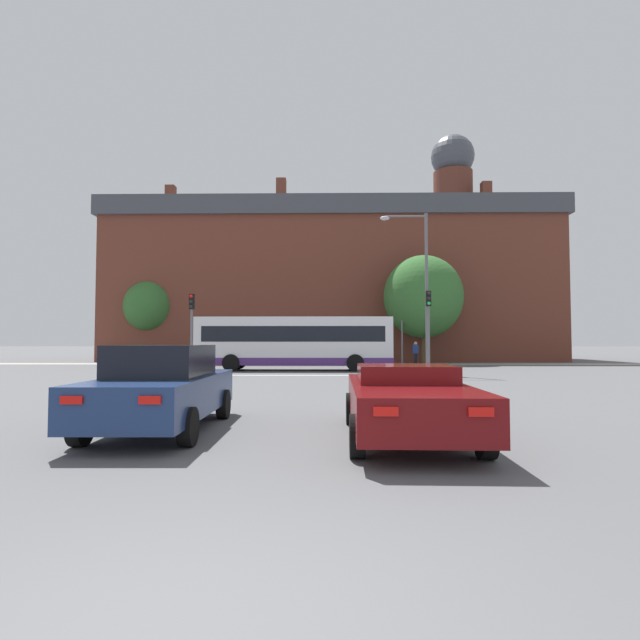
# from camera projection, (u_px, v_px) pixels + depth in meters

# --- Properties ---
(stop_line_strip) EXTENTS (9.78, 0.30, 0.01)m
(stop_line_strip) POSITION_uv_depth(u_px,v_px,m) (310.00, 375.00, 25.26)
(stop_line_strip) COLOR silver
(stop_line_strip) RESTS_ON ground_plane
(far_pavement) EXTENTS (70.87, 2.50, 0.01)m
(far_pavement) POSITION_uv_depth(u_px,v_px,m) (316.00, 364.00, 38.36)
(far_pavement) COLOR #A09B91
(far_pavement) RESTS_ON ground_plane
(brick_civic_building) EXTENTS (41.07, 14.95, 22.37)m
(brick_civic_building) POSITION_uv_depth(u_px,v_px,m) (333.00, 284.00, 49.44)
(brick_civic_building) COLOR brown
(brick_civic_building) RESTS_ON ground_plane
(car_saloon_left) EXTENTS (2.02, 4.82, 1.63)m
(car_saloon_left) POSITION_uv_depth(u_px,v_px,m) (163.00, 388.00, 9.54)
(car_saloon_left) COLOR navy
(car_saloon_left) RESTS_ON ground_plane
(car_roadster_right) EXTENTS (2.15, 4.96, 1.28)m
(car_roadster_right) POSITION_uv_depth(u_px,v_px,m) (406.00, 399.00, 8.76)
(car_roadster_right) COLOR #600C0F
(car_roadster_right) RESTS_ON ground_plane
(bus_crossing_lead) EXTENTS (11.55, 2.75, 3.17)m
(bus_crossing_lead) POSITION_uv_depth(u_px,v_px,m) (294.00, 342.00, 29.90)
(bus_crossing_lead) COLOR silver
(bus_crossing_lead) RESTS_ON ground_plane
(traffic_light_near_right) EXTENTS (0.26, 0.31, 4.34)m
(traffic_light_near_right) POSITION_uv_depth(u_px,v_px,m) (429.00, 318.00, 25.70)
(traffic_light_near_right) COLOR slate
(traffic_light_near_right) RESTS_ON ground_plane
(traffic_light_near_left) EXTENTS (0.26, 0.31, 4.19)m
(traffic_light_near_left) POSITION_uv_depth(u_px,v_px,m) (192.00, 320.00, 25.69)
(traffic_light_near_left) COLOR slate
(traffic_light_near_left) RESTS_ON ground_plane
(traffic_light_far_right) EXTENTS (0.26, 0.31, 4.37)m
(traffic_light_far_right) POSITION_uv_depth(u_px,v_px,m) (402.00, 326.00, 37.88)
(traffic_light_far_right) COLOR slate
(traffic_light_far_right) RESTS_ON ground_plane
(street_lamp_junction) EXTENTS (2.51, 0.36, 8.48)m
(street_lamp_junction) POSITION_uv_depth(u_px,v_px,m) (419.00, 277.00, 26.13)
(street_lamp_junction) COLOR slate
(street_lamp_junction) RESTS_ON ground_plane
(pedestrian_waiting) EXTENTS (0.45, 0.43, 1.73)m
(pedestrian_waiting) POSITION_uv_depth(u_px,v_px,m) (416.00, 351.00, 37.68)
(pedestrian_waiting) COLOR black
(pedestrian_waiting) RESTS_ON ground_plane
(pedestrian_walking_east) EXTENTS (0.46, 0.37, 1.69)m
(pedestrian_walking_east) POSITION_uv_depth(u_px,v_px,m) (293.00, 351.00, 37.99)
(pedestrian_walking_east) COLOR #333851
(pedestrian_walking_east) RESTS_ON ground_plane
(tree_by_building) EXTENTS (5.87, 5.87, 8.26)m
(tree_by_building) POSITION_uv_depth(u_px,v_px,m) (422.00, 301.00, 42.17)
(tree_by_building) COLOR #4C3823
(tree_by_building) RESTS_ON ground_plane
(tree_kerbside) EXTENTS (4.24, 4.24, 7.01)m
(tree_kerbside) POSITION_uv_depth(u_px,v_px,m) (149.00, 307.00, 43.08)
(tree_kerbside) COLOR #4C3823
(tree_kerbside) RESTS_ON ground_plane
(tree_distant) EXTENTS (6.25, 6.25, 8.58)m
(tree_distant) POSITION_uv_depth(u_px,v_px,m) (423.00, 297.00, 39.53)
(tree_distant) COLOR #4C3823
(tree_distant) RESTS_ON ground_plane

